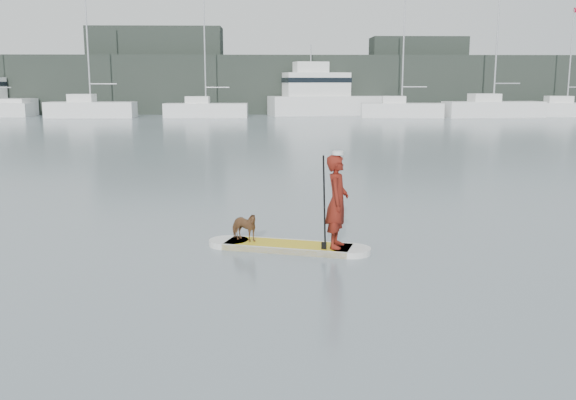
{
  "coord_description": "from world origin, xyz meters",
  "views": [
    {
      "loc": [
        2.13,
        -16.2,
        3.27
      ],
      "look_at": [
        2.46,
        -3.88,
        1.0
      ],
      "focal_mm": 40.0,
      "sensor_mm": 36.0,
      "label": 1
    }
  ],
  "objects_px": {
    "sailboat_c": "(90,108)",
    "sailboat_d": "(205,108)",
    "sailboat_e": "(401,109)",
    "motor_yacht_a": "(322,96)",
    "sailboat_f": "(492,107)",
    "paddler": "(337,201)",
    "paddleboard": "(288,247)",
    "dog": "(244,226)",
    "sailboat_g": "(566,108)"
  },
  "relations": [
    {
      "from": "sailboat_e",
      "to": "sailboat_d",
      "type": "bearing_deg",
      "value": -176.8
    },
    {
      "from": "paddleboard",
      "to": "sailboat_f",
      "type": "relative_size",
      "value": 0.23
    },
    {
      "from": "sailboat_c",
      "to": "sailboat_g",
      "type": "distance_m",
      "value": 45.43
    },
    {
      "from": "paddleboard",
      "to": "motor_yacht_a",
      "type": "bearing_deg",
      "value": 101.4
    },
    {
      "from": "paddleboard",
      "to": "sailboat_d",
      "type": "bearing_deg",
      "value": 114.24
    },
    {
      "from": "paddleboard",
      "to": "sailboat_c",
      "type": "xyz_separation_m",
      "value": [
        -17.17,
        48.57,
        0.8
      ]
    },
    {
      "from": "sailboat_c",
      "to": "sailboat_g",
      "type": "xyz_separation_m",
      "value": [
        45.42,
        0.87,
        -0.05
      ]
    },
    {
      "from": "dog",
      "to": "sailboat_g",
      "type": "xyz_separation_m",
      "value": [
        29.14,
        49.17,
        0.39
      ]
    },
    {
      "from": "paddler",
      "to": "sailboat_e",
      "type": "bearing_deg",
      "value": 0.47
    },
    {
      "from": "paddler",
      "to": "sailboat_c",
      "type": "distance_m",
      "value": 52.09
    },
    {
      "from": "paddler",
      "to": "sailboat_e",
      "type": "height_order",
      "value": "sailboat_e"
    },
    {
      "from": "paddleboard",
      "to": "sailboat_d",
      "type": "distance_m",
      "value": 49.45
    },
    {
      "from": "paddleboard",
      "to": "dog",
      "type": "bearing_deg",
      "value": 180.0
    },
    {
      "from": "paddler",
      "to": "dog",
      "type": "relative_size",
      "value": 2.57
    },
    {
      "from": "sailboat_e",
      "to": "motor_yacht_a",
      "type": "xyz_separation_m",
      "value": [
        -7.11,
        4.21,
        1.16
      ]
    },
    {
      "from": "paddler",
      "to": "dog",
      "type": "distance_m",
      "value": 2.0
    },
    {
      "from": "paddleboard",
      "to": "sailboat_g",
      "type": "height_order",
      "value": "sailboat_g"
    },
    {
      "from": "dog",
      "to": "sailboat_c",
      "type": "height_order",
      "value": "sailboat_c"
    },
    {
      "from": "sailboat_g",
      "to": "sailboat_e",
      "type": "bearing_deg",
      "value": -171.89
    },
    {
      "from": "paddleboard",
      "to": "paddler",
      "type": "distance_m",
      "value": 1.37
    },
    {
      "from": "paddleboard",
      "to": "paddler",
      "type": "relative_size",
      "value": 1.78
    },
    {
      "from": "paddler",
      "to": "sailboat_g",
      "type": "bearing_deg",
      "value": -15.52
    },
    {
      "from": "paddler",
      "to": "sailboat_g",
      "type": "distance_m",
      "value": 56.73
    },
    {
      "from": "sailboat_c",
      "to": "sailboat_g",
      "type": "height_order",
      "value": "sailboat_c"
    },
    {
      "from": "sailboat_d",
      "to": "motor_yacht_a",
      "type": "xyz_separation_m",
      "value": [
        11.36,
        3.54,
        1.13
      ]
    },
    {
      "from": "sailboat_f",
      "to": "sailboat_d",
      "type": "bearing_deg",
      "value": 172.14
    },
    {
      "from": "paddler",
      "to": "sailboat_d",
      "type": "relative_size",
      "value": 0.16
    },
    {
      "from": "paddler",
      "to": "motor_yacht_a",
      "type": "xyz_separation_m",
      "value": [
        3.93,
        52.84,
        0.93
      ]
    },
    {
      "from": "sailboat_d",
      "to": "motor_yacht_a",
      "type": "height_order",
      "value": "sailboat_d"
    },
    {
      "from": "dog",
      "to": "sailboat_g",
      "type": "bearing_deg",
      "value": 6.47
    },
    {
      "from": "sailboat_c",
      "to": "motor_yacht_a",
      "type": "distance_m",
      "value": 22.42
    },
    {
      "from": "dog",
      "to": "sailboat_c",
      "type": "xyz_separation_m",
      "value": [
        -16.28,
        48.3,
        0.45
      ]
    },
    {
      "from": "sailboat_e",
      "to": "paddler",
      "type": "bearing_deg",
      "value": -97.52
    },
    {
      "from": "sailboat_g",
      "to": "paddleboard",
      "type": "bearing_deg",
      "value": -115.46
    },
    {
      "from": "sailboat_e",
      "to": "motor_yacht_a",
      "type": "height_order",
      "value": "sailboat_e"
    },
    {
      "from": "paddleboard",
      "to": "motor_yacht_a",
      "type": "xyz_separation_m",
      "value": [
        4.87,
        52.56,
        1.89
      ]
    },
    {
      "from": "sailboat_c",
      "to": "sailboat_g",
      "type": "relative_size",
      "value": 1.14
    },
    {
      "from": "paddleboard",
      "to": "dog",
      "type": "distance_m",
      "value": 0.99
    },
    {
      "from": "sailboat_g",
      "to": "sailboat_d",
      "type": "bearing_deg",
      "value": -175.02
    },
    {
      "from": "paddler",
      "to": "sailboat_c",
      "type": "height_order",
      "value": "sailboat_c"
    },
    {
      "from": "dog",
      "to": "motor_yacht_a",
      "type": "height_order",
      "value": "motor_yacht_a"
    },
    {
      "from": "sailboat_c",
      "to": "sailboat_d",
      "type": "distance_m",
      "value": 10.69
    },
    {
      "from": "sailboat_e",
      "to": "sailboat_g",
      "type": "distance_m",
      "value": 16.31
    },
    {
      "from": "sailboat_f",
      "to": "sailboat_e",
      "type": "bearing_deg",
      "value": 172.67
    },
    {
      "from": "paddler",
      "to": "sailboat_e",
      "type": "relative_size",
      "value": 0.16
    },
    {
      "from": "sailboat_g",
      "to": "paddler",
      "type": "bearing_deg",
      "value": -114.5
    },
    {
      "from": "dog",
      "to": "sailboat_c",
      "type": "bearing_deg",
      "value": 55.75
    },
    {
      "from": "paddler",
      "to": "sailboat_d",
      "type": "xyz_separation_m",
      "value": [
        -7.43,
        49.3,
        -0.2
      ]
    },
    {
      "from": "paddler",
      "to": "sailboat_f",
      "type": "bearing_deg",
      "value": -8.86
    },
    {
      "from": "sailboat_e",
      "to": "sailboat_f",
      "type": "bearing_deg",
      "value": 3.97
    }
  ]
}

